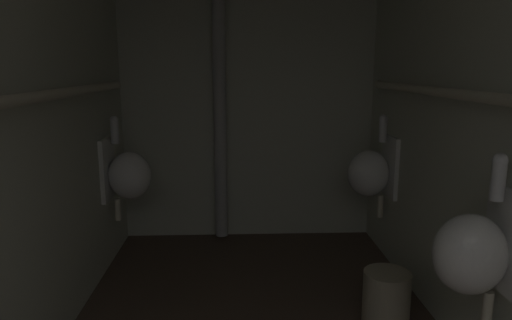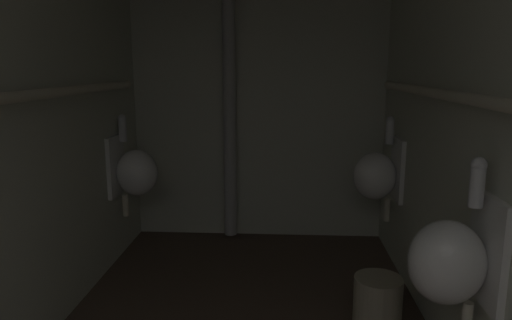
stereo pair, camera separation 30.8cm
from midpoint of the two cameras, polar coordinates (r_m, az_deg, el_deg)
name	(u,v)px [view 1 (the left image)]	position (r m, az deg, el deg)	size (l,w,h in m)	color
wall_back	(248,96)	(3.87, -3.28, 7.75)	(2.17, 0.06, 2.36)	beige
urinal_left_mid	(127,174)	(3.49, -17.89, -1.64)	(0.32, 0.30, 0.76)	white
urinal_right_mid	(475,251)	(2.10, 21.27, -10.39)	(0.32, 0.30, 0.76)	white
urinal_right_far	(371,172)	(3.46, 11.40, -1.43)	(0.32, 0.30, 0.76)	white
supply_pipe_left	(10,101)	(2.11, -31.52, 6.10)	(0.06, 3.34, 0.06)	beige
supply_pipe_right	(505,100)	(2.04, 24.26, 6.64)	(0.06, 3.37, 0.06)	beige
standpipe_back_wall	(220,97)	(3.78, -6.79, 7.60)	(0.10, 0.10, 2.31)	#B2B2B2
waste_bin	(386,298)	(2.77, 12.39, -16.12)	(0.26, 0.26, 0.30)	#9E937A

